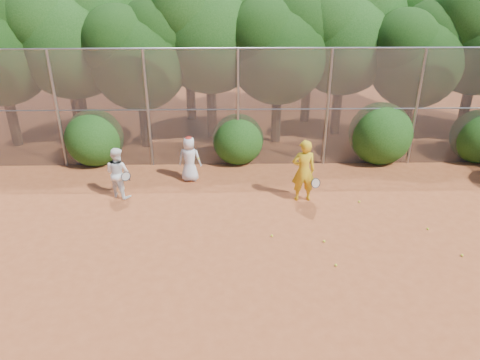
{
  "coord_description": "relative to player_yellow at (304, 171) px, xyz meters",
  "views": [
    {
      "loc": [
        -1.22,
        -9.02,
        6.8
      ],
      "look_at": [
        -1.0,
        2.5,
        1.1
      ],
      "focal_mm": 35.0,
      "sensor_mm": 36.0,
      "label": 1
    }
  ],
  "objects": [
    {
      "name": "tree_3",
      "position": [
        -2.82,
        5.48,
        3.44
      ],
      "size": [
        4.89,
        4.26,
        6.7
      ],
      "color": "black",
      "rests_on": "ground"
    },
    {
      "name": "bush_2",
      "position": [
        3.12,
        2.94,
        0.14
      ],
      "size": [
        2.2,
        2.2,
        2.2
      ],
      "primitive_type": "sphere",
      "color": "#163E0F",
      "rests_on": "ground"
    },
    {
      "name": "ground",
      "position": [
        -0.88,
        -3.36,
        -0.96
      ],
      "size": [
        80.0,
        80.0,
        0.0
      ],
      "primitive_type": "plane",
      "color": "#9D4923",
      "rests_on": "ground"
    },
    {
      "name": "tree_6",
      "position": [
        4.67,
        4.67,
        2.51
      ],
      "size": [
        3.86,
        3.36,
        5.29
      ],
      "color": "black",
      "rests_on": "ground"
    },
    {
      "name": "tree_11",
      "position": [
        1.18,
        7.28,
        3.2
      ],
      "size": [
        4.64,
        4.03,
        6.35
      ],
      "color": "black",
      "rests_on": "ground"
    },
    {
      "name": "ball_1",
      "position": [
        3.16,
        -1.78,
        -0.93
      ],
      "size": [
        0.07,
        0.07,
        0.07
      ],
      "primitive_type": "sphere",
      "color": "yellow",
      "rests_on": "ground"
    },
    {
      "name": "bush_3",
      "position": [
        6.62,
        2.94,
        -0.01
      ],
      "size": [
        1.9,
        1.9,
        1.9
      ],
      "primitive_type": "sphere",
      "color": "#163E0F",
      "rests_on": "ground"
    },
    {
      "name": "tree_9",
      "position": [
        -8.82,
        7.48,
        3.38
      ],
      "size": [
        4.83,
        4.2,
        6.62
      ],
      "color": "black",
      "rests_on": "ground"
    },
    {
      "name": "tree_10",
      "position": [
        -3.82,
        7.68,
        3.67
      ],
      "size": [
        5.15,
        4.48,
        7.06
      ],
      "color": "black",
      "rests_on": "ground"
    },
    {
      "name": "tree_2",
      "position": [
        -5.33,
        4.47,
        2.62
      ],
      "size": [
        3.99,
        3.47,
        5.47
      ],
      "color": "black",
      "rests_on": "ground"
    },
    {
      "name": "bush_1",
      "position": [
        -1.88,
        2.94,
        -0.06
      ],
      "size": [
        1.8,
        1.8,
        1.8
      ],
      "primitive_type": "sphere",
      "color": "#163E0F",
      "rests_on": "ground"
    },
    {
      "name": "tree_4",
      "position": [
        -0.33,
        4.88,
        2.8
      ],
      "size": [
        4.19,
        3.64,
        5.73
      ],
      "color": "black",
      "rests_on": "ground"
    },
    {
      "name": "ball_3",
      "position": [
        3.55,
        -2.99,
        -0.93
      ],
      "size": [
        0.07,
        0.07,
        0.07
      ],
      "primitive_type": "sphere",
      "color": "yellow",
      "rests_on": "ground"
    },
    {
      "name": "tree_5",
      "position": [
        2.17,
        5.68,
        3.09
      ],
      "size": [
        4.51,
        3.92,
        6.17
      ],
      "color": "black",
      "rests_on": "ground"
    },
    {
      "name": "ball_5",
      "position": [
        1.69,
        -0.23,
        -0.93
      ],
      "size": [
        0.07,
        0.07,
        0.07
      ],
      "primitive_type": "sphere",
      "color": "yellow",
      "rests_on": "ground"
    },
    {
      "name": "tree_1",
      "position": [
        -7.82,
        5.18,
        3.2
      ],
      "size": [
        4.64,
        4.03,
        6.35
      ],
      "color": "black",
      "rests_on": "ground"
    },
    {
      "name": "ball_2",
      "position": [
        0.36,
        -3.33,
        -0.93
      ],
      "size": [
        0.07,
        0.07,
        0.07
      ],
      "primitive_type": "sphere",
      "color": "yellow",
      "rests_on": "ground"
    },
    {
      "name": "tree_12",
      "position": [
        5.68,
        7.88,
        3.55
      ],
      "size": [
        5.02,
        4.37,
        6.88
      ],
      "color": "black",
      "rests_on": "ground"
    },
    {
      "name": "player_white",
      "position": [
        -5.53,
        0.35,
        -0.17
      ],
      "size": [
        0.96,
        0.9,
        1.58
      ],
      "rotation": [
        0.0,
        0.0,
        2.63
      ],
      "color": "white",
      "rests_on": "ground"
    },
    {
      "name": "player_teen",
      "position": [
        -3.46,
        1.41,
        -0.2
      ],
      "size": [
        0.79,
        0.58,
        1.52
      ],
      "rotation": [
        0.0,
        0.0,
        3.0
      ],
      "color": "silver",
      "rests_on": "ground"
    },
    {
      "name": "ball_0",
      "position": [
        0.26,
        -2.31,
        -0.93
      ],
      "size": [
        0.07,
        0.07,
        0.07
      ],
      "primitive_type": "sphere",
      "color": "yellow",
      "rests_on": "ground"
    },
    {
      "name": "bush_0",
      "position": [
        -6.88,
        2.94,
        0.04
      ],
      "size": [
        2.0,
        2.0,
        2.0
      ],
      "primitive_type": "sphere",
      "color": "#163E0F",
      "rests_on": "ground"
    },
    {
      "name": "ball_4",
      "position": [
        -1.06,
        -2.03,
        -0.93
      ],
      "size": [
        0.07,
        0.07,
        0.07
      ],
      "primitive_type": "sphere",
      "color": "yellow",
      "rests_on": "ground"
    },
    {
      "name": "fence_back",
      "position": [
        -1.0,
        2.64,
        1.09
      ],
      "size": [
        20.05,
        0.09,
        4.03
      ],
      "color": "gray",
      "rests_on": "ground"
    },
    {
      "name": "player_yellow",
      "position": [
        0.0,
        0.0,
        0.0
      ],
      "size": [
        0.88,
        0.56,
        1.92
      ],
      "rotation": [
        0.0,
        0.0,
        3.21
      ],
      "color": "gold",
      "rests_on": "ground"
    }
  ]
}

